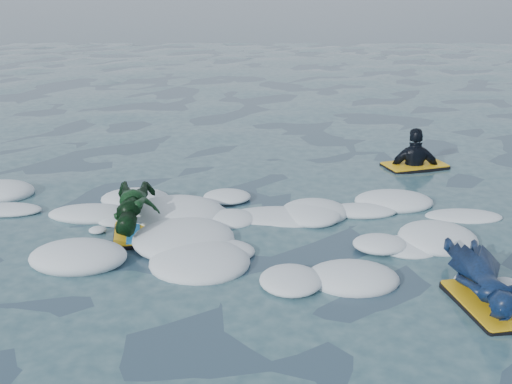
% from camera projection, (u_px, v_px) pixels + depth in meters
% --- Properties ---
extents(ground, '(120.00, 120.00, 0.00)m').
position_uv_depth(ground, '(271.00, 263.00, 7.15)').
color(ground, '#1B3941').
rests_on(ground, ground).
extents(foam_band, '(12.00, 3.10, 0.30)m').
position_uv_depth(foam_band, '(271.00, 227.00, 8.12)').
color(foam_band, silver).
rests_on(foam_band, ground).
extents(prone_woman_unit, '(0.76, 1.57, 0.39)m').
position_uv_depth(prone_woman_unit, '(483.00, 279.00, 6.33)').
color(prone_woman_unit, black).
rests_on(prone_woman_unit, ground).
extents(prone_child_unit, '(0.70, 1.33, 0.51)m').
position_uv_depth(prone_child_unit, '(135.00, 211.00, 7.95)').
color(prone_child_unit, black).
rests_on(prone_child_unit, ground).
extents(waiting_rider_unit, '(1.14, 0.86, 1.52)m').
position_uv_depth(waiting_rider_unit, '(414.00, 173.00, 10.48)').
color(waiting_rider_unit, black).
rests_on(waiting_rider_unit, ground).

